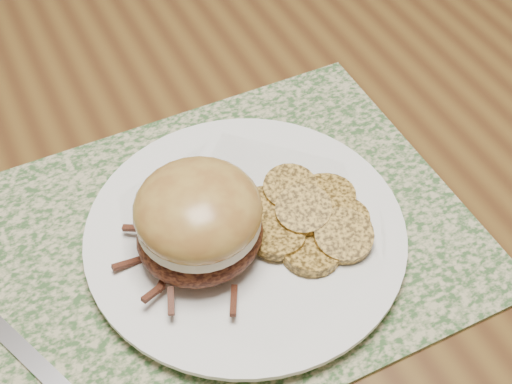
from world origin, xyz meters
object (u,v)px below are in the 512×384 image
Objects in this scene: dining_table at (113,218)px; fork at (6,335)px; pork_sandwich at (199,220)px; dinner_plate at (245,235)px.

fork is at bearing -130.11° from dining_table.
pork_sandwich is 0.83× the size of fork.
pork_sandwich is at bearing -73.37° from dining_table.
pork_sandwich reaches higher than dining_table.
dinner_plate is at bearing -16.86° from pork_sandwich.
dinner_plate is at bearing -59.41° from dining_table.
dinner_plate is at bearing -22.43° from fork.
pork_sandwich reaches higher than fork.
fork is (-0.17, 0.00, -0.05)m from pork_sandwich.
fork is (-0.21, -0.00, -0.01)m from dinner_plate.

